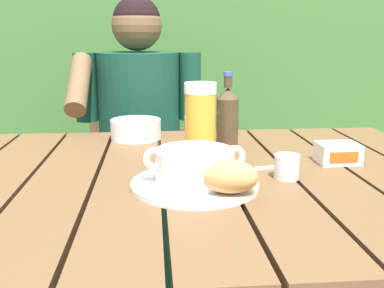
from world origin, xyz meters
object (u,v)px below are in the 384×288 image
object	(u,v)px
person_eating	(139,128)
water_glass_small	(287,167)
chair_near_diner	(142,172)
serving_plate	(195,184)
beer_glass	(200,120)
table_knife	(251,169)
bread_roll	(229,176)
beer_bottle	(227,117)
diner_bowl	(136,129)
butter_tub	(338,153)
soup_bowl	(195,165)

from	to	relation	value
person_eating	water_glass_small	bearing A→B (deg)	-65.47
chair_near_diner	serving_plate	distance (m)	1.06
beer_glass	table_knife	distance (m)	0.20
bread_roll	beer_bottle	xyz separation A→B (m)	(0.06, 0.39, 0.05)
bread_roll	serving_plate	bearing A→B (deg)	130.60
bread_roll	beer_bottle	distance (m)	0.39
beer_bottle	diner_bowl	xyz separation A→B (m)	(-0.26, 0.15, -0.06)
table_knife	diner_bowl	xyz separation A→B (m)	(-0.29, 0.36, 0.03)
person_eating	beer_glass	size ratio (longest dim) A/B	6.13
serving_plate	diner_bowl	xyz separation A→B (m)	(-0.14, 0.47, 0.02)
beer_bottle	beer_glass	bearing A→B (deg)	-137.85
water_glass_small	diner_bowl	world-z (taller)	diner_bowl
serving_plate	diner_bowl	size ratio (longest dim) A/B	1.75
beer_glass	butter_tub	bearing A→B (deg)	-14.08
person_eating	table_knife	distance (m)	0.77
person_eating	chair_near_diner	bearing A→B (deg)	89.16
chair_near_diner	soup_bowl	bearing A→B (deg)	-82.15
soup_bowl	bread_roll	distance (m)	0.09
chair_near_diner	diner_bowl	xyz separation A→B (m)	(-0.00, -0.54, 0.31)
beer_glass	butter_tub	distance (m)	0.36
chair_near_diner	table_knife	size ratio (longest dim) A/B	6.26
bread_roll	chair_near_diner	bearing A→B (deg)	100.46
beer_glass	beer_bottle	world-z (taller)	beer_bottle
serving_plate	beer_glass	size ratio (longest dim) A/B	1.38
bread_roll	butter_tub	xyz separation A→B (m)	(0.32, 0.22, -0.02)
chair_near_diner	water_glass_small	bearing A→B (deg)	-70.18
chair_near_diner	bread_roll	world-z (taller)	chair_near_diner
beer_bottle	water_glass_small	distance (m)	0.30
person_eating	serving_plate	distance (m)	0.83
beer_glass	butter_tub	size ratio (longest dim) A/B	1.93
person_eating	beer_glass	distance (m)	0.62
person_eating	soup_bowl	world-z (taller)	person_eating
bread_roll	diner_bowl	size ratio (longest dim) A/B	0.91
beer_bottle	butter_tub	xyz separation A→B (m)	(0.26, -0.16, -0.07)
person_eating	serving_plate	xyz separation A→B (m)	(0.14, -0.82, 0.04)
person_eating	serving_plate	world-z (taller)	person_eating
serving_plate	water_glass_small	distance (m)	0.22
serving_plate	soup_bowl	size ratio (longest dim) A/B	1.25
water_glass_small	butter_tub	bearing A→B (deg)	34.39
water_glass_small	serving_plate	bearing A→B (deg)	-169.50
butter_tub	diner_bowl	distance (m)	0.61
beer_bottle	bread_roll	bearing A→B (deg)	-99.02
bread_roll	diner_bowl	bearing A→B (deg)	110.33
butter_tub	table_knife	xyz separation A→B (m)	(-0.23, -0.05, -0.02)
diner_bowl	bread_roll	bearing A→B (deg)	-69.67
bread_roll	diner_bowl	world-z (taller)	bread_roll
serving_plate	water_glass_small	xyz separation A→B (m)	(0.21, 0.04, 0.02)
bread_roll	table_knife	bearing A→B (deg)	64.04
bread_roll	table_knife	xyz separation A→B (m)	(0.09, 0.18, -0.04)
serving_plate	beer_glass	bearing A→B (deg)	81.24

